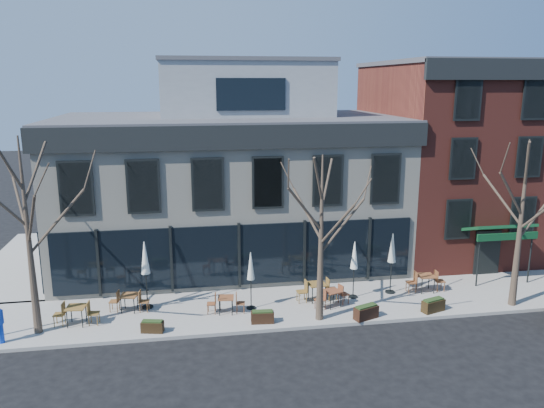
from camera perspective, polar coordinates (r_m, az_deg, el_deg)
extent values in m
plane|color=black|center=(26.27, -3.51, -9.41)|extent=(120.00, 120.00, 0.00)
cube|color=gray|center=(24.82, 4.64, -10.62)|extent=(33.50, 4.70, 0.15)
cube|color=gray|center=(32.96, -24.66, -5.77)|extent=(4.50, 12.00, 0.15)
cube|color=beige|center=(29.89, -4.64, 1.36)|extent=(18.00, 10.00, 8.00)
cube|color=#47474C|center=(29.34, -4.79, 9.13)|extent=(18.30, 10.30, 0.30)
cube|color=black|center=(24.30, -3.73, 7.18)|extent=(18.30, 0.25, 1.10)
cube|color=black|center=(30.02, -22.53, 7.33)|extent=(0.25, 10.30, 1.10)
cube|color=black|center=(25.56, -3.56, -5.51)|extent=(17.20, 0.12, 3.00)
cube|color=black|center=(30.05, -21.90, -3.62)|extent=(0.12, 7.50, 3.00)
cube|color=gray|center=(30.38, -3.09, 12.21)|extent=(9.00, 6.50, 3.00)
cube|color=maroon|center=(33.33, 18.24, 4.57)|extent=(8.00, 10.00, 11.00)
cube|color=#47474C|center=(33.04, 18.94, 14.13)|extent=(8.20, 10.20, 0.25)
cube|color=black|center=(28.61, 23.82, 13.12)|extent=(8.20, 0.25, 1.00)
cube|color=#0C361B|center=(28.87, 23.22, -2.33)|extent=(3.20, 1.66, 0.67)
cube|color=black|center=(29.96, 22.12, -4.98)|extent=(1.40, 0.10, 2.50)
cone|color=#382B21|center=(22.61, -24.72, -3.33)|extent=(0.34, 0.34, 7.92)
cylinder|color=#382B21|center=(22.38, -22.10, -1.73)|extent=(2.23, 0.50, 2.48)
cylinder|color=#382B21|center=(23.39, -25.43, -0.27)|extent=(1.03, 2.05, 2.14)
cylinder|color=#382B21|center=(21.36, -24.45, -1.59)|extent=(1.03, 2.04, 2.28)
cone|color=#382B21|center=(21.93, 5.29, -3.84)|extent=(0.34, 0.34, 7.04)
cylinder|color=#382B21|center=(22.20, 7.58, -2.33)|extent=(2.00, 0.46, 2.21)
cylinder|color=#382B21|center=(22.40, 3.79, -1.02)|extent=(0.93, 1.84, 1.91)
cylinder|color=#382B21|center=(21.14, 3.60, -0.60)|extent=(1.61, 0.68, 1.97)
cylinder|color=#382B21|center=(21.01, 6.99, -2.26)|extent=(0.93, 1.83, 2.03)
cone|color=#382B21|center=(25.64, 25.16, -2.05)|extent=(0.34, 0.34, 7.48)
cylinder|color=#382B21|center=(26.24, 26.86, -0.69)|extent=(2.12, 0.48, 2.35)
cylinder|color=#382B21|center=(25.93, 23.46, 0.48)|extent=(0.98, 1.94, 2.03)
cylinder|color=#382B21|center=(24.66, 24.33, 0.95)|extent=(1.71, 0.71, 2.09)
cylinder|color=#0E35B6|center=(23.48, -27.14, -12.27)|extent=(0.22, 0.22, 0.79)
cube|color=brown|center=(23.69, -20.35, -10.36)|extent=(0.82, 0.82, 0.04)
cylinder|color=black|center=(23.67, -21.18, -11.51)|extent=(0.04, 0.04, 0.77)
cylinder|color=black|center=(23.50, -19.75, -11.56)|extent=(0.04, 0.04, 0.77)
cylinder|color=black|center=(24.19, -20.78, -10.93)|extent=(0.04, 0.04, 0.77)
cylinder|color=black|center=(24.03, -19.37, -10.98)|extent=(0.04, 0.04, 0.77)
cube|color=brown|center=(24.34, -15.15, -9.47)|extent=(0.82, 0.82, 0.04)
cylinder|color=black|center=(24.31, -15.93, -10.50)|extent=(0.04, 0.04, 0.73)
cylinder|color=black|center=(24.16, -14.62, -10.57)|extent=(0.04, 0.04, 0.73)
cylinder|color=black|center=(24.81, -15.55, -9.99)|extent=(0.04, 0.04, 0.73)
cylinder|color=black|center=(24.66, -14.27, -10.06)|extent=(0.04, 0.04, 0.73)
cube|color=brown|center=(23.46, -4.99, -10.00)|extent=(0.75, 0.75, 0.04)
cylinder|color=black|center=(23.36, -5.68, -11.07)|extent=(0.04, 0.04, 0.70)
cylinder|color=black|center=(23.34, -4.32, -11.07)|extent=(0.04, 0.04, 0.70)
cylinder|color=black|center=(23.86, -5.61, -10.54)|extent=(0.04, 0.04, 0.70)
cylinder|color=black|center=(23.84, -4.28, -10.54)|extent=(0.04, 0.04, 0.70)
cube|color=brown|center=(24.66, 4.86, -8.57)|extent=(0.82, 0.82, 0.04)
cylinder|color=black|center=(24.45, 4.37, -9.79)|extent=(0.04, 0.04, 0.80)
cylinder|color=black|center=(24.63, 5.76, -9.64)|extent=(0.04, 0.04, 0.80)
cylinder|color=black|center=(25.00, 3.93, -9.26)|extent=(0.04, 0.04, 0.80)
cylinder|color=black|center=(25.18, 5.30, -9.12)|extent=(0.04, 0.04, 0.80)
cube|color=brown|center=(24.15, 6.50, -9.28)|extent=(0.90, 0.90, 0.04)
cylinder|color=black|center=(23.93, 6.33, -10.46)|extent=(0.04, 0.04, 0.72)
cylinder|color=black|center=(24.24, 7.42, -10.17)|extent=(0.04, 0.04, 0.72)
cylinder|color=black|center=(24.35, 5.54, -10.01)|extent=(0.04, 0.04, 0.72)
cylinder|color=black|center=(24.65, 6.62, -9.74)|extent=(0.04, 0.04, 0.72)
cube|color=brown|center=(26.64, 16.23, -7.41)|extent=(0.80, 0.80, 0.04)
cylinder|color=black|center=(26.40, 15.82, -8.51)|extent=(0.04, 0.04, 0.79)
cylinder|color=black|center=(26.64, 17.05, -8.40)|extent=(0.04, 0.04, 0.79)
cylinder|color=black|center=(26.93, 15.31, -8.05)|extent=(0.04, 0.04, 0.79)
cylinder|color=black|center=(27.16, 16.52, -7.94)|extent=(0.04, 0.04, 0.79)
cylinder|color=black|center=(24.77, -13.23, -10.73)|extent=(0.49, 0.49, 0.07)
cylinder|color=black|center=(24.32, -13.37, -8.14)|extent=(0.06, 0.06, 2.46)
cone|color=silver|center=(23.95, -13.51, -5.65)|extent=(0.40, 0.40, 1.45)
cylinder|color=black|center=(24.08, -2.26, -11.09)|extent=(0.42, 0.42, 0.06)
cylinder|color=black|center=(23.69, -2.28, -8.84)|extent=(0.05, 0.05, 2.10)
cone|color=beige|center=(23.35, -2.30, -6.67)|extent=(0.34, 0.34, 1.24)
cylinder|color=black|center=(25.50, 8.70, -9.82)|extent=(0.44, 0.44, 0.06)
cylinder|color=black|center=(25.11, 8.78, -7.60)|extent=(0.05, 0.05, 2.18)
cone|color=white|center=(24.78, 8.86, -5.45)|extent=(0.36, 0.36, 1.29)
cylinder|color=black|center=(26.36, 12.57, -9.21)|extent=(0.47, 0.47, 0.06)
cylinder|color=black|center=(25.95, 12.69, -6.87)|extent=(0.05, 0.05, 2.35)
cone|color=beige|center=(25.62, 12.81, -4.62)|extent=(0.38, 0.38, 1.39)
cube|color=black|center=(22.43, -12.74, -12.77)|extent=(0.94, 0.53, 0.44)
cube|color=#1E3314|center=(22.33, -12.77, -12.21)|extent=(0.84, 0.45, 0.07)
cube|color=black|center=(22.67, -1.04, -12.09)|extent=(0.98, 0.46, 0.48)
cube|color=#1E3314|center=(22.57, -1.04, -11.50)|extent=(0.88, 0.38, 0.08)
cube|color=black|center=(23.37, 10.08, -11.43)|extent=(1.16, 0.78, 0.54)
cube|color=#1E3314|center=(23.25, 10.11, -10.78)|extent=(1.03, 0.67, 0.09)
cube|color=black|center=(24.73, 16.95, -10.42)|extent=(1.13, 0.73, 0.52)
cube|color=#1E3314|center=(24.62, 16.99, -9.82)|extent=(1.00, 0.61, 0.08)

